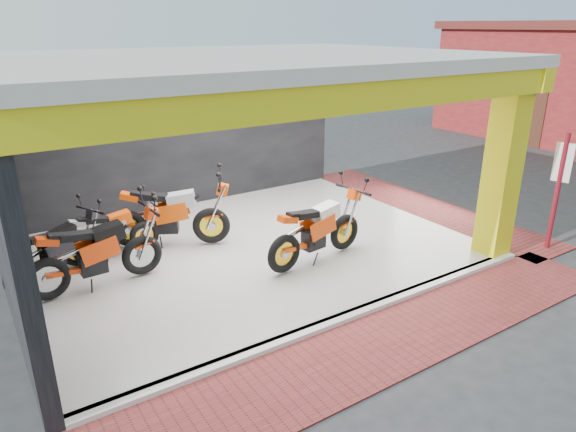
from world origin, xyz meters
name	(u,v)px	position (x,y,z in m)	size (l,w,h in m)	color
ground	(308,292)	(0.00, 0.00, 0.00)	(80.00, 80.00, 0.00)	#2D2D30
showroom_floor	(249,248)	(0.00, 2.00, 0.05)	(8.00, 6.00, 0.10)	white
showroom_ceiling	(243,60)	(0.00, 2.00, 3.60)	(8.40, 6.40, 0.20)	beige
back_wall	(181,136)	(0.00, 5.10, 1.75)	(8.20, 0.20, 3.50)	black
corner_column	(503,167)	(3.75, -0.75, 1.75)	(0.50, 0.50, 3.50)	yellow
header_beam_front	(356,96)	(0.00, -1.00, 3.30)	(8.40, 0.30, 0.40)	yellow
header_beam_right	(408,68)	(4.00, 2.00, 3.30)	(0.30, 6.40, 0.40)	yellow
floor_kerb	(347,317)	(0.00, -1.02, 0.05)	(8.00, 0.20, 0.10)	white
paver_front	(383,344)	(0.00, -1.80, 0.01)	(9.00, 1.40, 0.03)	maroon
paver_right	(420,206)	(4.80, 2.00, 0.01)	(1.40, 7.00, 0.03)	maroon
signpost	(558,188)	(4.97, -1.16, 1.27)	(0.11, 0.31, 2.31)	maroon
moto_hero	(345,215)	(1.44, 0.83, 0.81)	(2.32, 0.86, 1.42)	#FF460A
moto_row_a	(210,208)	(-0.55, 2.48, 0.85)	(2.44, 0.90, 1.49)	#E44A09
moto_row_b	(140,237)	(-2.12, 1.91, 0.81)	(2.34, 0.87, 1.43)	#EC3A09
moto_row_c	(143,222)	(-1.75, 2.91, 0.68)	(1.90, 0.71, 1.16)	#A5A7AC
moto_row_d	(86,234)	(-2.80, 2.83, 0.70)	(1.97, 0.73, 1.20)	black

